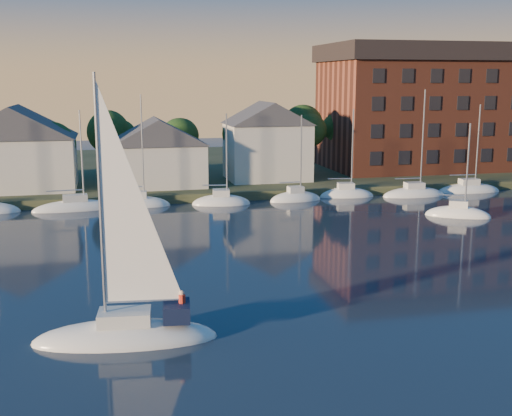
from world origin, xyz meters
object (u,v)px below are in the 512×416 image
object	(u,v)px
clubhouse_centre	(157,151)
hero_sailboat	(128,329)
drifting_sailboat_right	(458,216)
clubhouse_west	(16,147)
clubhouse_east	(267,140)
condo_block	(433,106)

from	to	relation	value
clubhouse_centre	hero_sailboat	distance (m)	44.94
hero_sailboat	drifting_sailboat_right	bearing A→B (deg)	-138.04
clubhouse_west	drifting_sailboat_right	distance (m)	49.40
drifting_sailboat_right	clubhouse_centre	bearing A→B (deg)	174.24
clubhouse_centre	clubhouse_east	xyz separation A→B (m)	(14.00, 2.00, 0.87)
clubhouse_west	clubhouse_centre	distance (m)	16.05
clubhouse_west	clubhouse_east	distance (m)	30.02
drifting_sailboat_right	hero_sailboat	bearing A→B (deg)	-114.28
clubhouse_centre	clubhouse_east	bearing A→B (deg)	8.13
clubhouse_west	condo_block	xyz separation A→B (m)	(56.00, 6.95, 3.86)
clubhouse_east	condo_block	size ratio (longest dim) A/B	0.34
drifting_sailboat_right	clubhouse_east	bearing A→B (deg)	152.51
condo_block	hero_sailboat	world-z (taller)	condo_block
clubhouse_centre	clubhouse_east	world-z (taller)	clubhouse_east
clubhouse_east	hero_sailboat	size ratio (longest dim) A/B	0.70
clubhouse_west	hero_sailboat	distance (m)	47.00
clubhouse_west	hero_sailboat	world-z (taller)	hero_sailboat
clubhouse_centre	hero_sailboat	bearing A→B (deg)	-96.61
condo_block	hero_sailboat	distance (m)	69.75
clubhouse_west	condo_block	bearing A→B (deg)	7.07
clubhouse_centre	drifting_sailboat_right	bearing A→B (deg)	-35.48
clubhouse_east	drifting_sailboat_right	bearing A→B (deg)	-57.22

